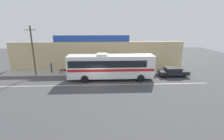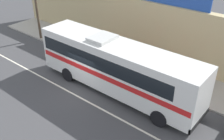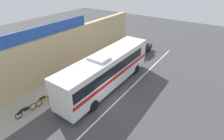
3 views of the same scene
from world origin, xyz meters
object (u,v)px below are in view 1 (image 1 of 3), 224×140
at_px(motorcycle_green, 84,71).
at_px(motorcycle_black, 65,71).
at_px(pedestrian_near_shop, 51,66).
at_px(motorcycle_blue, 76,71).
at_px(utility_pole, 33,50).
at_px(intercity_bus, 110,66).
at_px(parked_car, 173,72).
at_px(pedestrian_far_left, 152,65).
at_px(pedestrian_by_curb, 131,66).

relative_size(motorcycle_green, motorcycle_black, 1.05).
bearing_deg(motorcycle_black, pedestrian_near_shop, 161.20).
xyz_separation_m(motorcycle_green, motorcycle_blue, (-1.22, 0.09, 0.00)).
bearing_deg(motorcycle_blue, pedestrian_near_shop, 169.33).
bearing_deg(utility_pole, motorcycle_black, 8.74).
relative_size(intercity_bus, utility_pole, 1.63).
bearing_deg(intercity_bus, parked_car, 6.23).
xyz_separation_m(utility_pole, motorcycle_blue, (6.08, 0.65, -3.40)).
xyz_separation_m(motorcycle_blue, pedestrian_far_left, (12.42, 0.78, 0.54)).
bearing_deg(motorcycle_black, motorcycle_green, -1.84).
relative_size(utility_pole, motorcycle_black, 3.96).
height_order(motorcycle_green, motorcycle_blue, same).
bearing_deg(intercity_bus, utility_pole, 168.56).
relative_size(motorcycle_blue, pedestrian_far_left, 1.17).
bearing_deg(pedestrian_far_left, motorcycle_green, -175.52).
xyz_separation_m(motorcycle_green, pedestrian_by_curb, (7.67, 0.34, 0.59)).
bearing_deg(motorcycle_green, parked_car, -7.50).
height_order(motorcycle_green, pedestrian_far_left, pedestrian_far_left).
bearing_deg(pedestrian_near_shop, pedestrian_far_left, 0.03).
relative_size(motorcycle_blue, pedestrian_near_shop, 1.11).
bearing_deg(motorcycle_black, utility_pole, -171.26).
xyz_separation_m(motorcycle_blue, pedestrian_by_curb, (8.89, 0.24, 0.59)).
bearing_deg(motorcycle_green, utility_pole, -175.67).
relative_size(intercity_bus, motorcycle_black, 6.44).
xyz_separation_m(intercity_bus, utility_pole, (-11.39, 2.30, 1.89)).
bearing_deg(intercity_bus, motorcycle_blue, 150.92).
distance_m(parked_car, pedestrian_by_curb, 6.44).
bearing_deg(pedestrian_near_shop, motorcycle_green, -9.26).
relative_size(intercity_bus, motorcycle_green, 6.11).
relative_size(motorcycle_green, pedestrian_far_left, 1.18).
relative_size(motorcycle_blue, pedestrian_by_curb, 1.12).
bearing_deg(intercity_bus, pedestrian_near_shop, 158.42).
bearing_deg(parked_car, utility_pole, 176.59).
xyz_separation_m(parked_car, motorcycle_blue, (-14.94, 1.90, -0.17)).
distance_m(parked_car, motorcycle_black, 16.90).
bearing_deg(motorcycle_green, motorcycle_black, 178.16).
distance_m(utility_pole, motorcycle_blue, 6.99).
relative_size(parked_car, utility_pole, 0.59).
distance_m(motorcycle_green, motorcycle_black, 3.07).
distance_m(motorcycle_green, pedestrian_far_left, 11.25).
distance_m(pedestrian_far_left, pedestrian_near_shop, 16.53).
bearing_deg(pedestrian_far_left, intercity_bus, -152.29).
bearing_deg(parked_car, motorcycle_black, 173.53).
xyz_separation_m(pedestrian_far_left, pedestrian_by_curb, (-3.53, -0.54, 0.05)).
height_order(parked_car, utility_pole, utility_pole).
distance_m(motorcycle_black, pedestrian_by_curb, 10.75).
xyz_separation_m(intercity_bus, pedestrian_near_shop, (-9.42, 3.73, -0.90)).
bearing_deg(pedestrian_near_shop, parked_car, -7.99).
distance_m(pedestrian_near_shop, pedestrian_by_curb, 13.01).
bearing_deg(utility_pole, pedestrian_near_shop, 35.78).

